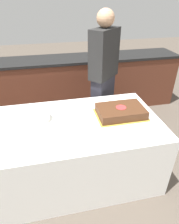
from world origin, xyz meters
TOP-DOWN VIEW (x-y plane):
  - ground_plane at (0.00, 0.00)m, footprint 14.00×14.00m
  - back_counter at (0.00, 1.57)m, footprint 4.40×0.58m
  - dining_table at (0.00, 0.00)m, footprint 2.10×0.99m
  - cake at (0.68, 0.03)m, footprint 0.52×0.36m
  - plate_stack at (-0.15, 0.12)m, footprint 0.22×0.22m
  - side_plate_near_cake at (0.76, 0.36)m, footprint 0.20×0.20m
  - utensil_pile at (-0.14, -0.36)m, footprint 0.12×0.11m
  - person_cutting_cake at (0.68, 0.71)m, footprint 0.44×0.43m

SIDE VIEW (x-z plane):
  - ground_plane at x=0.00m, z-range 0.00..0.00m
  - dining_table at x=0.00m, z-range 0.00..0.73m
  - back_counter at x=0.00m, z-range 0.00..0.92m
  - side_plate_near_cake at x=0.76m, z-range 0.73..0.73m
  - utensil_pile at x=-0.14m, z-range 0.73..0.75m
  - plate_stack at x=-0.15m, z-range 0.73..0.81m
  - cake at x=0.68m, z-range 0.73..0.82m
  - person_cutting_cake at x=0.68m, z-range 0.03..1.72m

